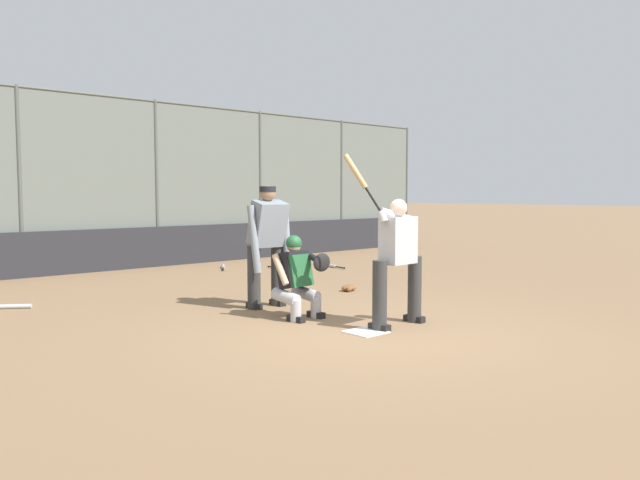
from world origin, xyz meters
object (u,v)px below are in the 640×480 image
object	(u,v)px
batter_at_plate	(397,257)
spare_bat_first_base_side	(10,307)
spare_bat_near_backstop	(331,266)
fielding_glove_on_dirt	(349,288)
catcher_behind_plate	(298,276)
umpire_home	(267,242)
spare_bat_by_padding	(285,269)
spare_bat_third_base_side	(223,267)

from	to	relation	value
batter_at_plate	spare_bat_first_base_side	bearing A→B (deg)	-57.65
spare_bat_near_backstop	fielding_glove_on_dirt	size ratio (longest dim) A/B	2.68
batter_at_plate	catcher_behind_plate	bearing A→B (deg)	-66.93
umpire_home	spare_bat_by_padding	distance (m)	4.54
spare_bat_by_padding	spare_bat_first_base_side	xyz separation A→B (m)	(5.83, 0.86, -0.00)
umpire_home	catcher_behind_plate	bearing A→B (deg)	81.17
spare_bat_third_base_side	spare_bat_near_backstop	bearing A→B (deg)	-94.47
catcher_behind_plate	umpire_home	world-z (taller)	umpire_home
batter_at_plate	spare_bat_near_backstop	distance (m)	6.32
spare_bat_third_base_side	fielding_glove_on_dirt	xyz separation A→B (m)	(0.22, 4.18, 0.02)
spare_bat_first_base_side	spare_bat_near_backstop	bearing A→B (deg)	39.82
umpire_home	spare_bat_third_base_side	xyz separation A→B (m)	(-2.17, -4.46, -0.93)
spare_bat_near_backstop	spare_bat_by_padding	xyz separation A→B (m)	(1.09, -0.31, 0.00)
spare_bat_third_base_side	batter_at_plate	bearing A→B (deg)	-161.33
batter_at_plate	fielding_glove_on_dirt	distance (m)	2.96
catcher_behind_plate	umpire_home	bearing A→B (deg)	-106.22
catcher_behind_plate	spare_bat_first_base_side	size ratio (longest dim) A/B	1.58
catcher_behind_plate	spare_bat_first_base_side	xyz separation A→B (m)	(2.65, -3.33, -0.54)
spare_bat_by_padding	catcher_behind_plate	bearing A→B (deg)	-40.81
batter_at_plate	spare_bat_by_padding	world-z (taller)	batter_at_plate
spare_bat_third_base_side	spare_bat_first_base_side	size ratio (longest dim) A/B	1.08
umpire_home	spare_bat_by_padding	bearing A→B (deg)	-129.74
catcher_behind_plate	spare_bat_near_backstop	distance (m)	5.78
spare_bat_near_backstop	spare_bat_third_base_side	bearing A→B (deg)	59.64
spare_bat_by_padding	fielding_glove_on_dirt	size ratio (longest dim) A/B	2.99
catcher_behind_plate	umpire_home	xyz separation A→B (m)	(-0.18, -0.90, 0.38)
batter_at_plate	umpire_home	world-z (taller)	batter_at_plate
catcher_behind_plate	spare_bat_near_backstop	size ratio (longest dim) A/B	1.39
spare_bat_third_base_side	spare_bat_by_padding	bearing A→B (deg)	-111.61
catcher_behind_plate	umpire_home	distance (m)	1.00
spare_bat_by_padding	spare_bat_third_base_side	xyz separation A→B (m)	(0.82, -1.18, 0.00)
batter_at_plate	umpire_home	distance (m)	2.15
fielding_glove_on_dirt	catcher_behind_plate	bearing A→B (deg)	28.96
batter_at_plate	umpire_home	bearing A→B (deg)	-82.11
batter_at_plate	umpire_home	xyz separation A→B (m)	(0.42, -2.11, 0.09)
catcher_behind_plate	umpire_home	size ratio (longest dim) A/B	0.62
catcher_behind_plate	spare_bat_third_base_side	bearing A→B (deg)	-118.49
catcher_behind_plate	fielding_glove_on_dirt	xyz separation A→B (m)	(-2.13, -1.18, -0.52)
spare_bat_near_backstop	spare_bat_third_base_side	distance (m)	2.42
spare_bat_near_backstop	fielding_glove_on_dirt	bearing A→B (deg)	149.44
spare_bat_near_backstop	spare_bat_third_base_side	size ratio (longest dim) A/B	1.06
fielding_glove_on_dirt	batter_at_plate	bearing A→B (deg)	57.29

